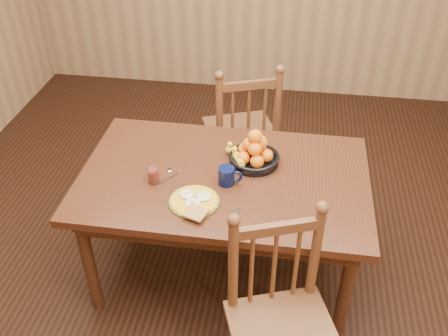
# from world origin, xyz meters

# --- Properties ---
(room) EXTENTS (4.52, 5.02, 2.72)m
(room) POSITION_xyz_m (0.00, 0.00, 1.35)
(room) COLOR black
(room) RESTS_ON ground
(dining_table) EXTENTS (1.60, 1.00, 0.75)m
(dining_table) POSITION_xyz_m (0.00, 0.00, 0.67)
(dining_table) COLOR black
(dining_table) RESTS_ON ground
(chair_far) EXTENTS (0.61, 0.60, 1.06)m
(chair_far) POSITION_xyz_m (0.01, 0.82, 0.52)
(chair_far) COLOR #4C2817
(chair_far) RESTS_ON ground
(chair_near) EXTENTS (0.60, 0.58, 1.04)m
(chair_near) POSITION_xyz_m (0.38, -0.75, 0.51)
(chair_near) COLOR #4C2817
(chair_near) RESTS_ON ground
(breakfast_plate) EXTENTS (0.26, 0.30, 0.04)m
(breakfast_plate) POSITION_xyz_m (-0.12, -0.26, 0.76)
(breakfast_plate) COLOR #59601E
(breakfast_plate) RESTS_ON dining_table
(fork) EXTENTS (0.03, 0.18, 0.00)m
(fork) POSITION_xyz_m (0.10, -0.35, 0.75)
(fork) COLOR silver
(fork) RESTS_ON dining_table
(spoon) EXTENTS (0.08, 0.15, 0.01)m
(spoon) POSITION_xyz_m (-0.30, -0.03, 0.75)
(spoon) COLOR silver
(spoon) RESTS_ON dining_table
(coffee_mug) EXTENTS (0.13, 0.09, 0.10)m
(coffee_mug) POSITION_xyz_m (0.03, -0.07, 0.80)
(coffee_mug) COLOR black
(coffee_mug) RESTS_ON dining_table
(juice_glass) EXTENTS (0.06, 0.06, 0.09)m
(juice_glass) POSITION_xyz_m (-0.37, -0.12, 0.79)
(juice_glass) COLOR silver
(juice_glass) RESTS_ON dining_table
(fruit_bowl) EXTENTS (0.32, 0.29, 0.22)m
(fruit_bowl) POSITION_xyz_m (0.15, 0.14, 0.81)
(fruit_bowl) COLOR black
(fruit_bowl) RESTS_ON dining_table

